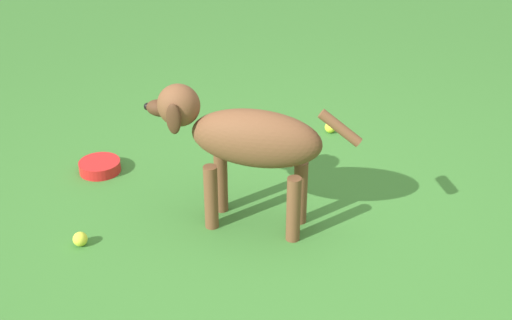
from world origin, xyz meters
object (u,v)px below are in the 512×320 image
tennis_ball_0 (80,239)px  tennis_ball_1 (330,127)px  water_bowl (100,166)px  dog (243,139)px

tennis_ball_0 → tennis_ball_1: (0.46, -1.61, 0.00)m
tennis_ball_0 → water_bowl: 0.67m
tennis_ball_0 → water_bowl: bearing=-22.8°
dog → tennis_ball_0: bearing=29.5°
tennis_ball_1 → water_bowl: size_ratio=0.30×
tennis_ball_1 → water_bowl: 1.36m
tennis_ball_1 → tennis_ball_0: bearing=106.0°
dog → water_bowl: dog is taller
dog → water_bowl: (0.78, 0.48, -0.41)m
water_bowl → tennis_ball_1: bearing=-96.6°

